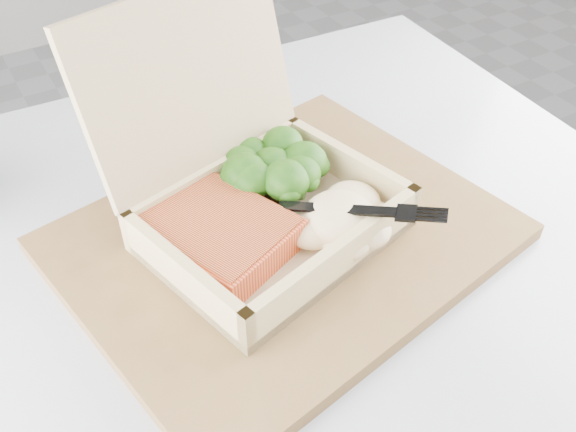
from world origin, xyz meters
TOP-DOWN VIEW (x-y plane):
  - cafe_table at (-0.31, -0.06)m, footprint 0.82×0.82m
  - serving_tray at (-0.29, -0.02)m, footprint 0.43×0.37m
  - takeout_container at (-0.31, 0.01)m, footprint 0.26×0.26m
  - salmon_fillet at (-0.35, -0.01)m, footprint 0.14×0.16m
  - broccoli_pile at (-0.27, 0.03)m, footprint 0.10×0.10m
  - mashed_potatoes at (-0.25, -0.06)m, footprint 0.11×0.09m
  - plastic_fork at (-0.27, -0.04)m, footprint 0.12×0.12m
  - receipt at (-0.28, 0.17)m, footprint 0.10×0.17m

SIDE VIEW (x-z plane):
  - cafe_table at x=-0.31m, z-range 0.18..0.90m
  - receipt at x=-0.28m, z-range 0.73..0.73m
  - serving_tray at x=-0.29m, z-range 0.73..0.74m
  - salmon_fillet at x=-0.35m, z-range 0.75..0.78m
  - mashed_potatoes at x=-0.25m, z-range 0.75..0.79m
  - broccoli_pile at x=-0.27m, z-range 0.75..0.79m
  - plastic_fork at x=-0.27m, z-range 0.78..0.79m
  - takeout_container at x=-0.31m, z-range 0.69..0.89m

